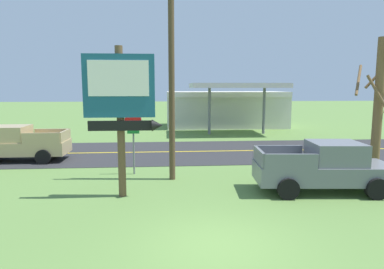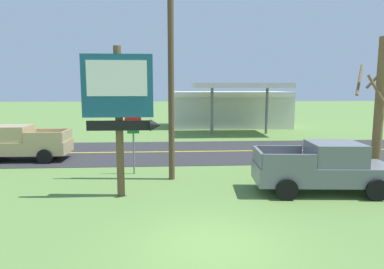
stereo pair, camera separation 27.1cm
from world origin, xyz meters
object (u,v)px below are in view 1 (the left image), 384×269
at_px(stop_sign, 133,132).
at_px(pickup_grey_parked_on_lawn, 325,167).
at_px(pickup_tan_on_road, 18,144).
at_px(gas_station, 226,108).
at_px(utility_pole, 171,66).
at_px(motel_sign, 121,100).
at_px(bare_tree, 378,107).

bearing_deg(stop_sign, pickup_grey_parked_on_lawn, -23.33).
bearing_deg(pickup_tan_on_road, gas_station, 47.57).
bearing_deg(pickup_grey_parked_on_lawn, utility_pole, 158.94).
xyz_separation_m(motel_sign, utility_pole, (1.85, 2.36, 1.36)).
bearing_deg(bare_tree, motel_sign, -170.24).
distance_m(motel_sign, bare_tree, 11.06).
bearing_deg(gas_station, pickup_tan_on_road, -132.43).
height_order(motel_sign, gas_station, motel_sign).
bearing_deg(bare_tree, pickup_grey_parked_on_lawn, -150.46).
xyz_separation_m(bare_tree, pickup_grey_parked_on_lawn, (-3.14, -1.78, -2.26)).
relative_size(stop_sign, pickup_tan_on_road, 0.57).
height_order(motel_sign, bare_tree, bare_tree).
xyz_separation_m(stop_sign, utility_pole, (1.78, -1.04, 2.94)).
distance_m(utility_pole, bare_tree, 9.22).
bearing_deg(stop_sign, motel_sign, -91.30).
bearing_deg(motel_sign, bare_tree, 9.76).
bearing_deg(utility_pole, pickup_tan_on_road, 152.17).
xyz_separation_m(bare_tree, gas_station, (-3.13, 20.63, -1.28)).
relative_size(utility_pole, bare_tree, 1.49).
bearing_deg(motel_sign, pickup_grey_parked_on_lawn, 0.68).
bearing_deg(pickup_grey_parked_on_lawn, pickup_tan_on_road, 154.87).
relative_size(pickup_grey_parked_on_lawn, pickup_tan_on_road, 1.03).
relative_size(gas_station, pickup_tan_on_road, 2.31).
distance_m(stop_sign, utility_pole, 3.59).
bearing_deg(gas_station, pickup_grey_parked_on_lawn, -90.03).
xyz_separation_m(utility_pole, gas_station, (5.91, 20.14, -3.02)).
relative_size(motel_sign, pickup_grey_parked_on_lawn, 1.04).
bearing_deg(pickup_tan_on_road, stop_sign, -27.15).
distance_m(gas_station, pickup_tan_on_road, 21.27).
distance_m(pickup_grey_parked_on_lawn, pickup_tan_on_road, 15.82).
distance_m(stop_sign, pickup_grey_parked_on_lawn, 8.42).
height_order(motel_sign, pickup_grey_parked_on_lawn, motel_sign).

